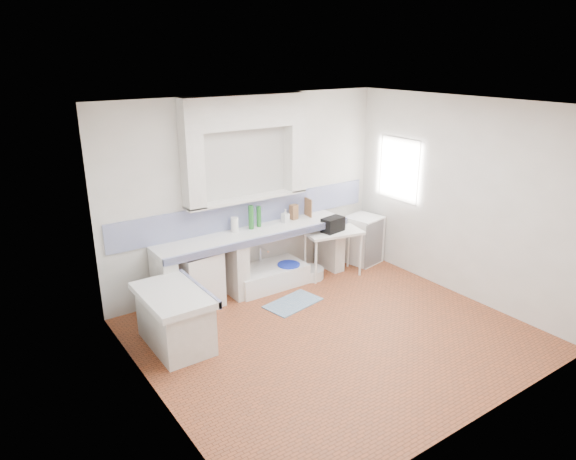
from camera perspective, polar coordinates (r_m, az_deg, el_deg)
floor at (r=6.61m, az=5.05°, el=-11.42°), size 4.50×4.50×0.00m
ceiling at (r=5.72m, az=5.87°, el=13.52°), size 4.50×4.50×0.00m
wall_back at (r=7.59m, az=-4.32°, el=4.17°), size 4.50×0.00×4.50m
wall_front at (r=4.78m, az=21.05°, el=-6.27°), size 4.50×0.00×4.50m
wall_left at (r=4.97m, az=-14.99°, el=-4.67°), size 0.00×4.50×4.50m
wall_right at (r=7.61m, az=18.56°, el=3.27°), size 0.00×4.50×4.50m
alcove_mass at (r=7.22m, az=-4.73°, el=12.89°), size 1.90×0.25×0.45m
window_frame at (r=8.43m, az=12.96°, el=6.66°), size 0.35×0.86×1.06m
lace_valance at (r=8.26m, az=12.47°, el=9.13°), size 0.01×0.84×0.24m
counter_slab at (r=7.45m, az=-3.70°, el=-0.44°), size 3.00×0.60×0.08m
counter_lip at (r=7.23m, az=-2.55°, el=-1.05°), size 3.00×0.04×0.10m
counter_pier_left at (r=7.06m, az=-13.44°, el=-6.04°), size 0.20×0.55×0.82m
counter_pier_mid at (r=7.45m, az=-5.93°, el=-4.21°), size 0.20×0.55×0.82m
counter_pier_right at (r=8.37m, az=4.60°, el=-1.52°), size 0.20×0.55×0.82m
peninsula_top at (r=6.21m, az=-12.56°, el=-7.02°), size 0.70×1.10×0.08m
peninsula_base at (r=6.37m, az=-12.33°, el=-9.85°), size 0.60×1.00×0.62m
peninsula_lip at (r=6.33m, az=-9.79°, el=-6.33°), size 0.04×1.10×0.10m
backsplash at (r=7.66m, az=-4.20°, el=1.98°), size 4.27×0.03×0.40m
stove at (r=7.22m, az=-9.90°, el=-5.35°), size 0.61×0.59×0.79m
sink at (r=7.81m, az=-2.17°, el=-5.19°), size 1.14×0.62×0.27m
side_table at (r=8.11m, az=4.96°, el=-2.56°), size 0.96×0.65×0.04m
fridge at (r=8.67m, az=8.30°, el=-1.03°), size 0.60×0.60×0.79m
bucket_red at (r=7.57m, az=-4.15°, el=-6.01°), size 0.36×0.36×0.28m
bucket_orange at (r=7.88m, az=-1.42°, el=-5.03°), size 0.33×0.33×0.25m
bucket_blue at (r=7.85m, az=0.08°, el=-4.85°), size 0.39×0.39×0.32m
basin_white at (r=8.08m, az=2.50°, el=-4.76°), size 0.51×0.51×0.16m
water_bottle_a at (r=7.90m, az=-3.38°, el=-4.94°), size 0.09×0.09×0.27m
water_bottle_b at (r=8.03m, az=-1.68°, el=-4.46°), size 0.09×0.09×0.28m
black_bag at (r=7.93m, az=4.97°, el=0.60°), size 0.38×0.26×0.22m
green_bottle_a at (r=7.49m, az=-4.10°, el=1.40°), size 0.09×0.09×0.35m
green_bottle_b at (r=7.59m, az=-3.24°, el=1.50°), size 0.09×0.09×0.31m
knife_block at (r=7.94m, az=0.65°, el=2.00°), size 0.13×0.11×0.23m
cutting_board at (r=8.08m, az=2.23°, el=2.52°), size 0.04×0.21×0.29m
paper_towel at (r=7.41m, az=-5.91°, el=0.59°), size 0.11×0.11×0.21m
soap_bottle at (r=7.78m, az=-0.30°, el=1.59°), size 0.10×0.11×0.21m
rug at (r=7.32m, az=0.56°, el=-8.06°), size 0.86×0.60×0.01m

